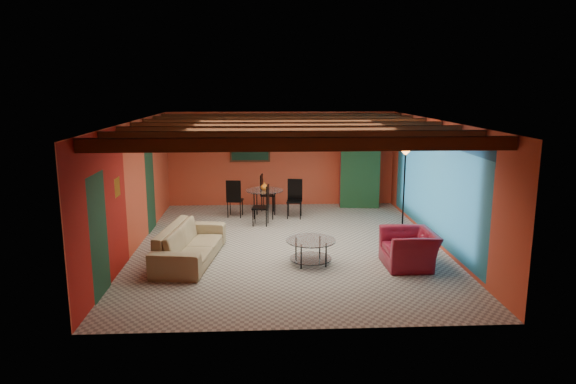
{
  "coord_description": "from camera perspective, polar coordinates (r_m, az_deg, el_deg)",
  "views": [
    {
      "loc": [
        -0.56,
        -10.87,
        3.42
      ],
      "look_at": [
        0.0,
        0.2,
        1.15
      ],
      "focal_mm": 32.43,
      "sensor_mm": 36.0,
      "label": 1
    }
  ],
  "objects": [
    {
      "name": "armoire",
      "position": [
        15.04,
        7.72,
        1.95
      ],
      "size": [
        1.12,
        0.64,
        1.86
      ],
      "primitive_type": "cube",
      "rotation": [
        0.0,
        0.0,
        -0.12
      ],
      "color": "maroon",
      "rests_on": "ground"
    },
    {
      "name": "room",
      "position": [
        11.05,
        0.02,
        6.07
      ],
      "size": [
        6.52,
        8.01,
        2.71
      ],
      "color": "#9A9689",
      "rests_on": "ground"
    },
    {
      "name": "ceiling_fan",
      "position": [
        10.94,
        0.05,
        6.01
      ],
      "size": [
        1.5,
        1.5,
        0.44
      ],
      "primitive_type": null,
      "color": "#472614",
      "rests_on": "ceiling"
    },
    {
      "name": "vase",
      "position": [
        13.59,
        -2.61,
        1.83
      ],
      "size": [
        0.2,
        0.2,
        0.21
      ],
      "primitive_type": "imported",
      "rotation": [
        0.0,
        0.0,
        0.01
      ],
      "color": "orange",
      "rests_on": "dining_table"
    },
    {
      "name": "floor_lamp",
      "position": [
        11.86,
        12.58,
        -0.12
      ],
      "size": [
        0.48,
        0.48,
        2.15
      ],
      "primitive_type": null,
      "rotation": [
        0.0,
        0.0,
        0.09
      ],
      "color": "black",
      "rests_on": "ground"
    },
    {
      "name": "coffee_table",
      "position": [
        10.21,
        2.51,
        -6.55
      ],
      "size": [
        1.09,
        1.09,
        0.49
      ],
      "primitive_type": null,
      "rotation": [
        0.0,
        0.0,
        0.14
      ],
      "color": "silver",
      "rests_on": "ground"
    },
    {
      "name": "dining_table",
      "position": [
        13.71,
        -2.59,
        -0.7
      ],
      "size": [
        2.21,
        2.21,
        1.02
      ],
      "primitive_type": null,
      "rotation": [
        0.0,
        0.0,
        -0.14
      ],
      "color": "white",
      "rests_on": "ground"
    },
    {
      "name": "painting",
      "position": [
        14.94,
        -4.2,
        4.74
      ],
      "size": [
        1.05,
        0.03,
        0.65
      ],
      "primitive_type": "cube",
      "color": "black",
      "rests_on": "wall_back"
    },
    {
      "name": "sofa",
      "position": [
        10.53,
        -10.68,
        -5.57
      ],
      "size": [
        1.26,
        2.51,
        0.7
      ],
      "primitive_type": "imported",
      "rotation": [
        0.0,
        0.0,
        1.44
      ],
      "color": "#93835E",
      "rests_on": "ground"
    },
    {
      "name": "armchair",
      "position": [
        10.3,
        13.14,
        -6.08
      ],
      "size": [
        0.96,
        1.09,
        0.7
      ],
      "primitive_type": "imported",
      "rotation": [
        0.0,
        0.0,
        -1.55
      ],
      "color": "maroon",
      "rests_on": "ground"
    },
    {
      "name": "potted_plant",
      "position": [
        14.89,
        7.85,
        6.48
      ],
      "size": [
        0.49,
        0.43,
        0.52
      ],
      "primitive_type": "imported",
      "rotation": [
        0.0,
        0.0,
        0.06
      ],
      "color": "#26661E",
      "rests_on": "armoire"
    }
  ]
}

